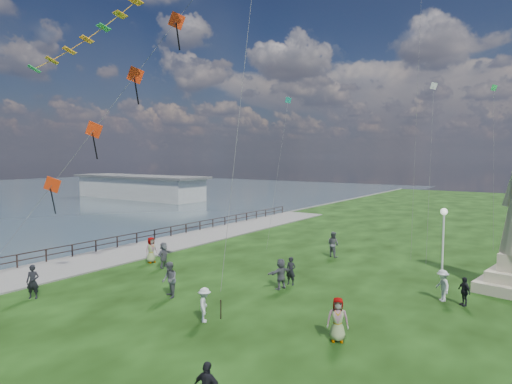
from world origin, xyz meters
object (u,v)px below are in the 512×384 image
Objects in this scene: lamppost at (443,228)px; person_4 at (338,319)px; pier_pavilion at (139,187)px; person_1 at (170,280)px; person_2 at (205,305)px; person_9 at (464,291)px; person_5 at (164,255)px; person_11 at (281,274)px; person_6 at (291,271)px; person_10 at (151,250)px; person_8 at (443,285)px; person_0 at (33,282)px; person_7 at (333,244)px.

lamppost is 2.43× the size of person_4.
person_1 is (48.32, -38.21, -0.88)m from pier_pavilion.
person_4 is (-1.59, -11.82, -2.26)m from lamppost.
person_9 is at bearing -83.45° from person_2.
person_2 is (52.12, -39.69, -1.05)m from pier_pavilion.
person_5 is at bearing 137.11° from person_4.
lamppost reaches higher than person_11.
person_10 is at bearing -179.90° from person_6.
person_1 reaches higher than person_11.
person_10 is at bearing -120.03° from person_8.
person_9 is at bearing 6.66° from person_6.
person_8 is 0.90× the size of person_10.
person_10 reaches higher than person_5.
person_11 reaches higher than person_6.
person_2 is at bearing -37.29° from pier_pavilion.
person_10 is 1.04× the size of person_11.
pier_pavilion is 6.83× the size of lamppost.
person_4 is 8.31m from person_9.
person_1 is at bearing -133.23° from lamppost.
lamppost is at bearing 55.07° from person_4.
pier_pavilion is at bearing 142.54° from person_6.
person_1 is 1.16× the size of person_6.
person_0 is 1.03× the size of person_5.
person_5 is 1.82m from person_10.
person_0 is (42.50, -42.47, -0.94)m from pier_pavilion.
lamppost is 2.29× the size of person_1.
person_10 is at bearing 63.23° from person_5.
person_11 is (-9.02, -2.97, 0.14)m from person_9.
person_9 is (9.31, 9.11, -0.06)m from person_2.
person_5 is 1.19× the size of person_9.
person_5 is at bearing -94.22° from person_10.
person_2 is at bearing -81.47° from person_8.
person_6 is at bearing -31.80° from pier_pavilion.
person_4 is (9.61, 0.09, -0.06)m from person_1.
person_0 is at bearing -140.76° from person_6.
pier_pavilion is 60.09m from person_0.
person_4 is 1.10× the size of person_8.
person_0 is (-17.02, -16.17, -2.27)m from lamppost.
person_7 is (8.09, 9.45, 0.08)m from person_5.
lamppost reaches higher than person_6.
person_1 reaches higher than person_2.
person_10 reaches higher than person_11.
person_1 reaches higher than person_4.
person_5 is at bearing 170.86° from person_1.
lamppost is (59.52, -26.30, 1.33)m from pier_pavilion.
person_4 is 14.95m from person_7.
person_5 is (-4.89, 4.15, -0.09)m from person_1.
person_11 is (52.41, -33.55, -0.97)m from pier_pavilion.
person_1 is (5.82, 4.26, 0.06)m from person_0.
lamppost is 8.47m from person_7.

